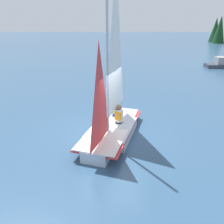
# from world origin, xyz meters

# --- Properties ---
(ground_plane) EXTENTS (260.00, 260.00, 0.00)m
(ground_plane) POSITION_xyz_m (0.00, 0.00, 0.00)
(ground_plane) COLOR #2D4C6B
(sailboat_main) EXTENTS (4.34, 2.54, 6.20)m
(sailboat_main) POSITION_xyz_m (0.02, -0.00, 0.84)
(sailboat_main) COLOR #B2BCCC
(sailboat_main) RESTS_ON ground_plane
(sailor_helm) EXTENTS (0.40, 0.37, 1.16)m
(sailor_helm) POSITION_xyz_m (0.38, -0.26, 0.62)
(sailor_helm) COLOR black
(sailor_helm) RESTS_ON ground_plane
(sailor_crew) EXTENTS (0.40, 0.37, 1.16)m
(sailor_crew) POSITION_xyz_m (1.11, -0.13, 0.63)
(sailor_crew) COLOR black
(sailor_crew) RESTS_ON ground_plane
(motorboat_distant) EXTENTS (1.59, 3.95, 1.05)m
(motorboat_distant) POSITION_xyz_m (14.98, -10.82, 0.36)
(motorboat_distant) COLOR #333842
(motorboat_distant) RESTS_ON ground_plane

